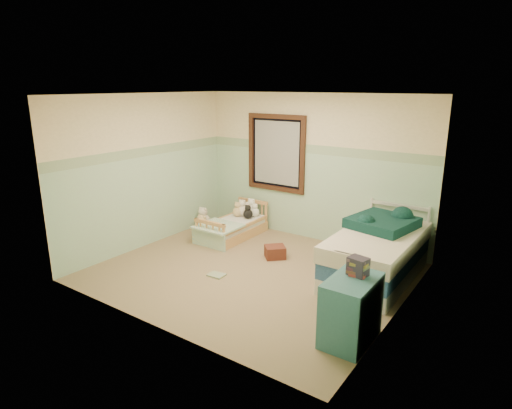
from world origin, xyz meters
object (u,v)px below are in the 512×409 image
Objects in this scene: twin_bed_frame at (375,271)px; toddler_bed_frame at (233,232)px; plush_floor_tan at (202,229)px; plush_floor_cream at (203,221)px; floor_book at (216,275)px; red_pillow at (275,252)px; dresser at (351,310)px.

toddler_bed_frame is at bearing 175.45° from twin_bed_frame.
plush_floor_tan is 0.14× the size of twin_bed_frame.
plush_floor_cream reaches higher than toddler_bed_frame.
twin_bed_frame reaches higher than floor_book.
floor_book is (-0.33, -1.04, -0.08)m from red_pillow.
twin_bed_frame is 6.15× the size of red_pillow.
red_pillow is at bearing -13.56° from plush_floor_cream.
plush_floor_cream reaches higher than floor_book.
red_pillow is at bearing 141.95° from dresser.
dresser reaches higher than twin_bed_frame.
twin_bed_frame is 2.64× the size of dresser.
toddler_bed_frame reaches higher than floor_book.
twin_bed_frame is at bearing -4.59° from plush_floor_cream.
toddler_bed_frame is at bearing 116.01° from floor_book.
dresser reaches higher than toddler_bed_frame.
toddler_bed_frame is at bearing 148.33° from dresser.
dresser is at bearing -31.67° from toddler_bed_frame.
plush_floor_cream is (-0.76, 0.06, 0.05)m from toddler_bed_frame.
toddler_bed_frame is 0.77m from plush_floor_cream.
plush_floor_tan is 0.36× the size of dresser.
dresser is 2.38m from red_pillow.
dresser is at bearing -26.99° from plush_floor_cream.
floor_book is at bearing -146.95° from twin_bed_frame.
twin_bed_frame is at bearing 1.11° from plush_floor_tan.
plush_floor_tan reaches higher than toddler_bed_frame.
dresser is 2.26m from floor_book.
plush_floor_tan is at bearing 175.76° from red_pillow.
floor_book is at bearing -107.53° from red_pillow.
plush_floor_tan is at bearing 155.64° from dresser.
toddler_bed_frame is at bearing -4.76° from plush_floor_cream.
plush_floor_cream reaches higher than twin_bed_frame.
dresser reaches higher than red_pillow.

